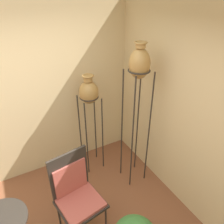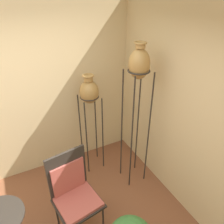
% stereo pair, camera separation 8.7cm
% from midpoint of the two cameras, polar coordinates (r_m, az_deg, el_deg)
% --- Properties ---
extents(wall_back, '(7.55, 0.06, 2.70)m').
position_cam_midpoint_polar(wall_back, '(3.40, -23.00, 3.31)').
color(wall_back, '#D1B784').
rests_on(wall_back, ground_plane).
extents(wall_right, '(0.06, 7.55, 2.70)m').
position_cam_midpoint_polar(wall_right, '(2.70, 24.30, -4.17)').
color(wall_right, '#D1B784').
rests_on(wall_right, ground_plane).
extents(vase_stand_tall, '(0.30, 0.30, 2.18)m').
position_cam_midpoint_polar(vase_stand_tall, '(2.79, 7.91, 10.74)').
color(vase_stand_tall, '#28231E').
rests_on(vase_stand_tall, ground_plane).
extents(vase_stand_medium, '(0.30, 0.30, 1.67)m').
position_cam_midpoint_polar(vase_stand_medium, '(3.23, -5.19, 4.62)').
color(vase_stand_medium, '#28231E').
rests_on(vase_stand_medium, ground_plane).
extents(chair, '(0.58, 0.55, 1.11)m').
position_cam_midpoint_polar(chair, '(2.83, -9.10, -19.59)').
color(chair, '#28231E').
rests_on(chair, ground_plane).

